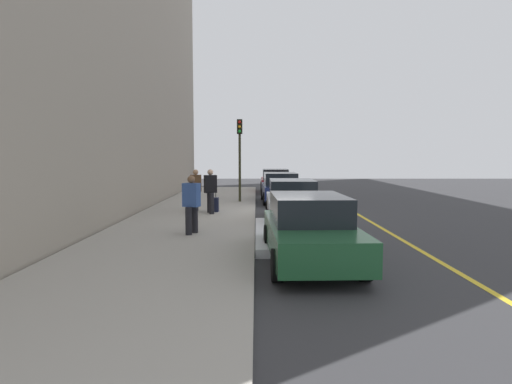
{
  "coord_description": "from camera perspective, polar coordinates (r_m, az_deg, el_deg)",
  "views": [
    {
      "loc": [
        16.85,
        -0.96,
        2.41
      ],
      "look_at": [
        1.22,
        -0.97,
        1.08
      ],
      "focal_mm": 30.49,
      "sensor_mm": 36.0,
      "label": 1
    }
  ],
  "objects": [
    {
      "name": "lane_stripe_centre",
      "position": [
        17.53,
        13.78,
        -3.18
      ],
      "size": [
        28.0,
        0.14,
        0.01
      ],
      "primitive_type": "cube",
      "color": "gold",
      "rests_on": "ground"
    },
    {
      "name": "parked_car_green",
      "position": [
        9.84,
        7.03,
        -4.85
      ],
      "size": [
        4.63,
        2.01,
        1.51
      ],
      "color": "black",
      "rests_on": "ground"
    },
    {
      "name": "rolling_suitcase",
      "position": [
        17.51,
        -5.3,
        -1.65
      ],
      "size": [
        0.34,
        0.22,
        0.92
      ],
      "color": "#191E38",
      "rests_on": "sidewalk"
    },
    {
      "name": "building_facade",
      "position": [
        18.33,
        -17.25,
        20.76
      ],
      "size": [
        32.0,
        0.8,
        15.0
      ],
      "primitive_type": "cube",
      "color": "#9E9384",
      "rests_on": "ground"
    },
    {
      "name": "pedestrian_black_coat",
      "position": [
        16.94,
        -6.0,
        0.27
      ],
      "size": [
        0.55,
        0.53,
        1.72
      ],
      "color": "black",
      "rests_on": "sidewalk"
    },
    {
      "name": "parked_car_navy",
      "position": [
        22.26,
        3.23,
        0.58
      ],
      "size": [
        4.41,
        1.97,
        1.51
      ],
      "color": "black",
      "rests_on": "ground"
    },
    {
      "name": "parked_car_red",
      "position": [
        28.21,
        2.55,
        1.48
      ],
      "size": [
        4.26,
        1.91,
        1.51
      ],
      "color": "black",
      "rests_on": "ground"
    },
    {
      "name": "parked_car_silver",
      "position": [
        15.88,
        4.78,
        -1.14
      ],
      "size": [
        4.4,
        1.93,
        1.51
      ],
      "color": "black",
      "rests_on": "ground"
    },
    {
      "name": "sidewalk",
      "position": [
        17.17,
        -7.82,
        -3.01
      ],
      "size": [
        28.0,
        4.6,
        0.15
      ],
      "primitive_type": "cube",
      "color": "#A39E93",
      "rests_on": "ground"
    },
    {
      "name": "pedestrian_brown_coat",
      "position": [
        17.88,
        -7.9,
        0.43
      ],
      "size": [
        0.55,
        0.48,
        1.68
      ],
      "color": "black",
      "rests_on": "sidewalk"
    },
    {
      "name": "ground_plane",
      "position": [
        17.05,
        3.26,
        -3.29
      ],
      "size": [
        56.0,
        56.0,
        0.0
      ],
      "primitive_type": "plane",
      "color": "#333335"
    },
    {
      "name": "snow_bank_curb",
      "position": [
        12.71,
        1.2,
        -5.58
      ],
      "size": [
        5.12,
        0.56,
        0.22
      ],
      "primitive_type": "cube",
      "color": "white",
      "rests_on": "ground"
    },
    {
      "name": "traffic_light_pole",
      "position": [
        21.22,
        -2.15,
        6.09
      ],
      "size": [
        0.35,
        0.26,
        3.99
      ],
      "color": "#2D2D19",
      "rests_on": "sidewalk"
    },
    {
      "name": "pedestrian_blue_coat",
      "position": [
        12.59,
        -8.46,
        -1.42
      ],
      "size": [
        0.53,
        0.52,
        1.68
      ],
      "color": "black",
      "rests_on": "sidewalk"
    }
  ]
}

